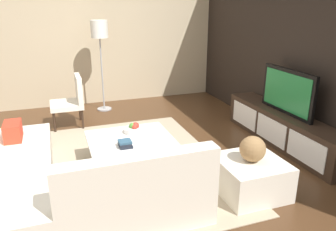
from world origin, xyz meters
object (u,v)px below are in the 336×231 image
(television, at_px, (287,92))
(accent_chair_near, at_px, (72,98))
(floor_lamp, at_px, (100,35))
(book_stack, at_px, (125,144))
(media_console, at_px, (283,129))
(coffee_table, at_px, (131,151))
(ottoman, at_px, (250,177))
(fruit_bowl, at_px, (134,129))
(sectional_couch, at_px, (51,182))
(decorative_ball, at_px, (253,149))

(television, relative_size, accent_chair_near, 1.24)
(accent_chair_near, height_order, floor_lamp, floor_lamp)
(television, relative_size, book_stack, 5.74)
(media_console, distance_m, coffee_table, 2.30)
(book_stack, bearing_deg, ottoman, 54.47)
(floor_lamp, height_order, book_stack, floor_lamp)
(television, height_order, book_stack, television)
(television, distance_m, coffee_table, 2.38)
(media_console, distance_m, fruit_bowl, 2.22)
(media_console, xyz_separation_m, floor_lamp, (-2.60, -2.25, 1.21))
(television, height_order, ottoman, television)
(sectional_couch, height_order, book_stack, sectional_couch)
(decorative_ball, bearing_deg, floor_lamp, -163.70)
(floor_lamp, xyz_separation_m, fruit_bowl, (2.32, 0.06, -1.03))
(media_console, relative_size, television, 2.20)
(decorative_ball, bearing_deg, coffee_table, -134.97)
(television, bearing_deg, sectional_couch, -81.23)
(decorative_ball, distance_m, book_stack, 1.50)
(media_console, height_order, coffee_table, media_console)
(sectional_couch, xyz_separation_m, decorative_ball, (0.49, 2.08, 0.26))
(coffee_table, bearing_deg, fruit_bowl, 151.27)
(television, bearing_deg, ottoman, -50.43)
(media_console, bearing_deg, floor_lamp, -139.07)
(book_stack, bearing_deg, fruit_bowl, 151.61)
(television, distance_m, ottoman, 1.68)
(media_console, xyz_separation_m, coffee_table, (-0.10, -2.30, -0.05))
(decorative_ball, bearing_deg, ottoman, 0.00)
(fruit_bowl, height_order, book_stack, fruit_bowl)
(fruit_bowl, distance_m, decorative_ball, 1.62)
(accent_chair_near, bearing_deg, ottoman, 35.72)
(book_stack, bearing_deg, floor_lamp, 176.53)
(coffee_table, relative_size, fruit_bowl, 3.81)
(accent_chair_near, height_order, ottoman, accent_chair_near)
(sectional_couch, relative_size, decorative_ball, 8.35)
(sectional_couch, distance_m, coffee_table, 1.16)
(ottoman, bearing_deg, floor_lamp, -163.70)
(media_console, height_order, television, television)
(fruit_bowl, bearing_deg, coffee_table, -28.73)
(ottoman, bearing_deg, coffee_table, -134.97)
(ottoman, relative_size, decorative_ball, 2.47)
(coffee_table, height_order, floor_lamp, floor_lamp)
(accent_chair_near, bearing_deg, coffee_table, 23.68)
(floor_lamp, bearing_deg, accent_chair_near, -41.88)
(sectional_couch, xyz_separation_m, book_stack, (-0.38, 0.87, 0.14))
(television, bearing_deg, coffee_table, -92.49)
(media_console, xyz_separation_m, ottoman, (0.99, -1.20, -0.05))
(ottoman, bearing_deg, accent_chair_near, -149.68)
(floor_lamp, relative_size, fruit_bowl, 6.16)
(coffee_table, xyz_separation_m, fruit_bowl, (-0.18, 0.10, 0.23))
(media_console, distance_m, book_stack, 2.43)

